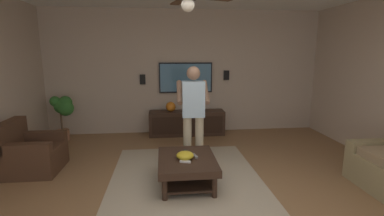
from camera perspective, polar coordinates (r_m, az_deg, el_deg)
name	(u,v)px	position (r m, az deg, el deg)	size (l,w,h in m)	color
ground_plane	(209,205)	(3.64, 3.44, -19.30)	(8.01, 8.01, 0.00)	olive
wall_back_tv	(185,72)	(6.51, -1.38, 7.34)	(0.10, 6.47, 2.81)	#BCA893
area_rug	(186,178)	(4.30, -1.29, -14.10)	(2.64, 2.22, 0.01)	tan
armchair	(31,154)	(5.11, -30.20, -8.23)	(0.80, 0.81, 0.82)	#472D1E
coffee_table	(187,165)	(4.00, -1.06, -11.58)	(1.00, 0.80, 0.40)	#332116
media_console	(187,123)	(6.36, -1.05, -3.06)	(0.45, 1.70, 0.55)	#332116
tv	(186,78)	(6.43, -1.28, 6.24)	(0.05, 1.23, 0.69)	black
person_standing	(193,110)	(4.56, 0.27, -0.33)	(0.54, 0.55, 1.64)	#C6B793
potted_plant_tall	(63,110)	(6.47, -24.92, -0.40)	(0.38, 0.48, 0.96)	#9E6B4C
bowl	(185,155)	(3.90, -1.44, -9.71)	(0.24, 0.24, 0.11)	gold
remote_white	(185,162)	(3.80, -1.39, -10.94)	(0.15, 0.04, 0.02)	white
remote_black	(186,152)	(4.16, -1.17, -8.94)	(0.15, 0.04, 0.02)	black
remote_grey	(195,156)	(4.00, 0.55, -9.79)	(0.15, 0.04, 0.02)	slate
vase_round	(171,107)	(6.25, -4.38, 0.26)	(0.22, 0.22, 0.22)	orange
wall_speaker_left	(226,75)	(6.59, 7.08, 6.70)	(0.06, 0.12, 0.22)	black
wall_speaker_right	(143,79)	(6.44, -10.10, 5.80)	(0.06, 0.12, 0.22)	black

